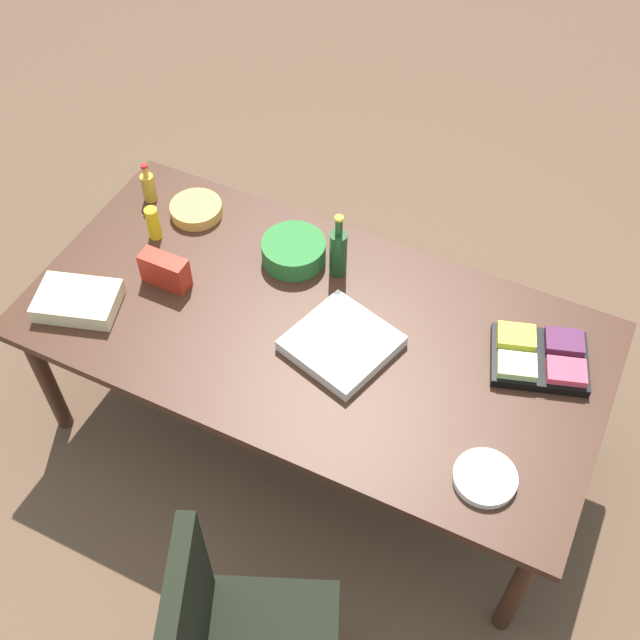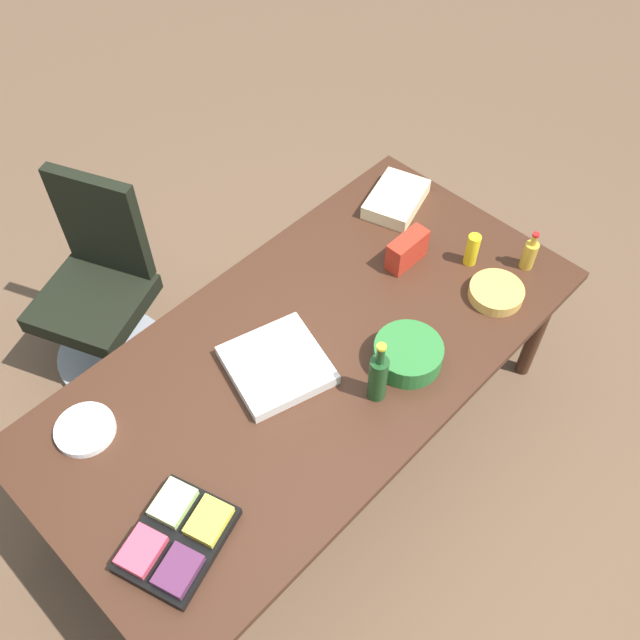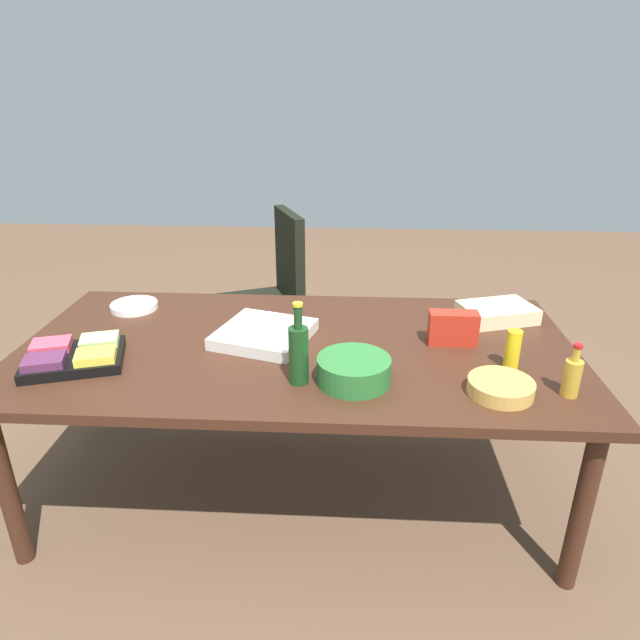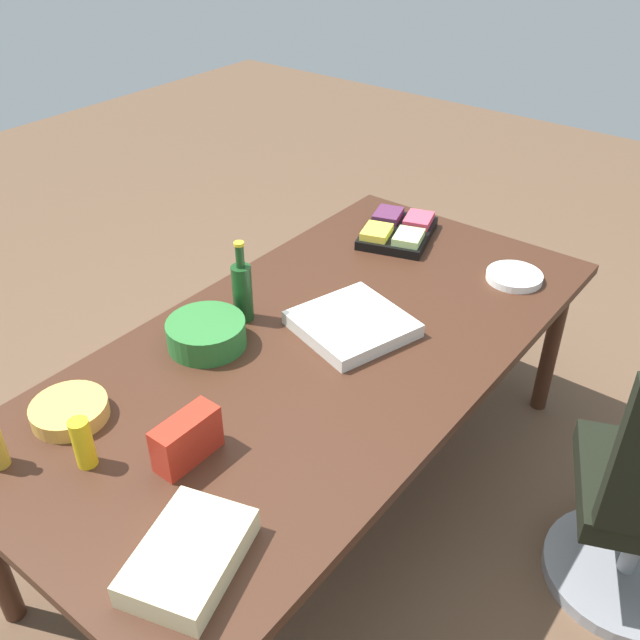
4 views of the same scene
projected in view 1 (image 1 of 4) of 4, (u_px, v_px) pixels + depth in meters
ground_plane at (314, 427)px, 3.71m from camera, size 10.00×10.00×0.00m
conference_table at (313, 337)px, 3.18m from camera, size 2.29×1.15×0.75m
pizza_box at (342, 343)px, 3.05m from camera, size 0.45×0.45×0.05m
chip_bag_red at (165, 270)px, 3.23m from camera, size 0.20×0.08×0.14m
paper_plate_stack at (485, 478)px, 2.70m from camera, size 0.23×0.23×0.03m
salad_bowl at (294, 251)px, 3.33m from camera, size 0.28×0.28×0.09m
mustard_bottle at (153, 223)px, 3.39m from camera, size 0.06×0.06×0.16m
dressing_bottle at (148, 186)px, 3.55m from camera, size 0.06×0.06×0.20m
fruit_platter at (540, 357)px, 3.00m from camera, size 0.43×0.38×0.07m
sheet_cake at (78, 301)px, 3.17m from camera, size 0.37×0.31×0.07m
wine_bottle at (338, 252)px, 3.23m from camera, size 0.07×0.07×0.31m
chip_bowl at (196, 209)px, 3.52m from camera, size 0.25×0.25×0.05m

